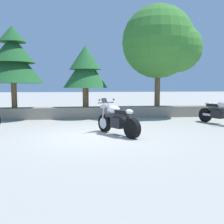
# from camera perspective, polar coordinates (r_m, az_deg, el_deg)

# --- Properties ---
(ground_plane) EXTENTS (120.00, 120.00, 0.00)m
(ground_plane) POSITION_cam_1_polar(r_m,az_deg,el_deg) (8.34, -4.00, -5.35)
(ground_plane) COLOR #A3A099
(stone_wall) EXTENTS (36.00, 0.80, 0.55)m
(stone_wall) POSITION_cam_1_polar(r_m,az_deg,el_deg) (13.04, -5.62, -0.12)
(stone_wall) COLOR gray
(stone_wall) RESTS_ON ground
(motorcycle_white_centre) EXTENTS (1.18, 1.88, 1.18)m
(motorcycle_white_centre) POSITION_cam_1_polar(r_m,az_deg,el_deg) (8.51, 1.12, -1.79)
(motorcycle_white_centre) COLOR black
(motorcycle_white_centre) RESTS_ON ground
(motorcycle_silver_far_right) EXTENTS (0.94, 2.00, 1.18)m
(motorcycle_silver_far_right) POSITION_cam_1_polar(r_m,az_deg,el_deg) (11.82, 22.40, -0.11)
(motorcycle_silver_far_right) COLOR black
(motorcycle_silver_far_right) RESTS_ON ground
(pine_tree_far_left) EXTENTS (2.87, 2.87, 3.86)m
(pine_tree_far_left) POSITION_cam_1_polar(r_m,az_deg,el_deg) (13.36, -20.90, 10.77)
(pine_tree_far_left) COLOR brown
(pine_tree_far_left) RESTS_ON stone_wall
(pine_tree_mid_left) EXTENTS (2.20, 2.20, 3.04)m
(pine_tree_mid_left) POSITION_cam_1_polar(r_m,az_deg,el_deg) (13.13, -5.86, 9.62)
(pine_tree_mid_left) COLOR brown
(pine_tree_mid_left) RESTS_ON stone_wall
(leafy_tree_mid_right) EXTENTS (3.87, 3.69, 5.13)m
(leafy_tree_mid_right) POSITION_cam_1_polar(r_m,az_deg,el_deg) (13.88, 10.95, 14.55)
(leafy_tree_mid_right) COLOR brown
(leafy_tree_mid_right) RESTS_ON stone_wall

